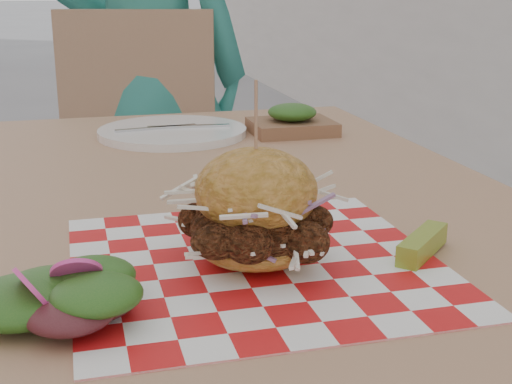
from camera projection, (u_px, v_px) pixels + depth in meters
diner at (148, 72)px, 2.00m from camera, size 0.67×0.57×1.55m
patio_table at (214, 247)px, 0.97m from camera, size 0.80×1.20×0.75m
patio_chair at (153, 165)px, 1.89m from camera, size 0.51×0.52×0.95m
paper_liner at (256, 263)px, 0.71m from camera, size 0.36×0.36×0.00m
sandwich at (256, 214)px, 0.70m from camera, size 0.16×0.16×0.18m
pickle_spear at (422, 244)px, 0.73m from camera, size 0.08×0.08×0.02m
side_salad at (60, 306)px, 0.59m from camera, size 0.14×0.13×0.05m
place_setting at (173, 132)px, 1.30m from camera, size 0.27×0.27×0.02m
kraft_tray at (292, 121)px, 1.31m from camera, size 0.15×0.12×0.06m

